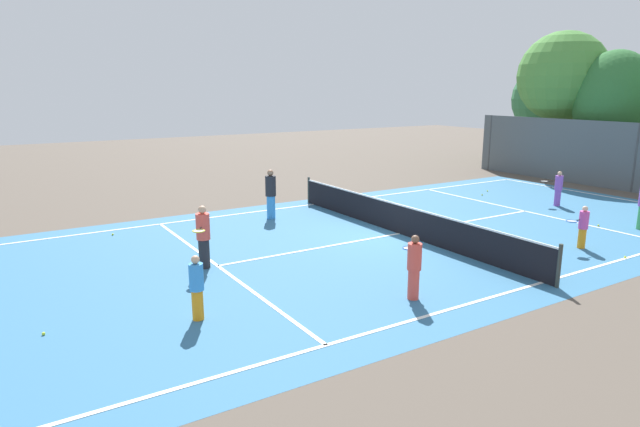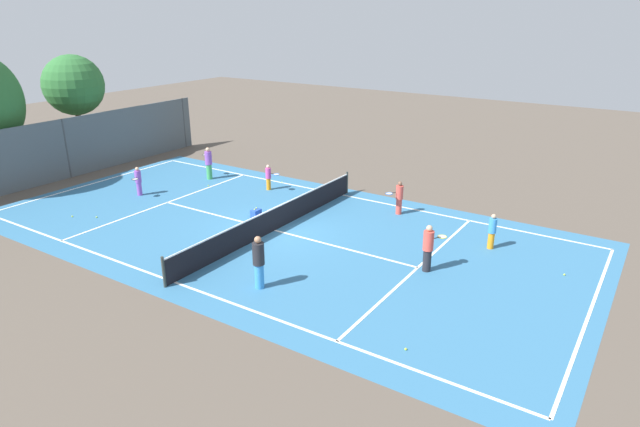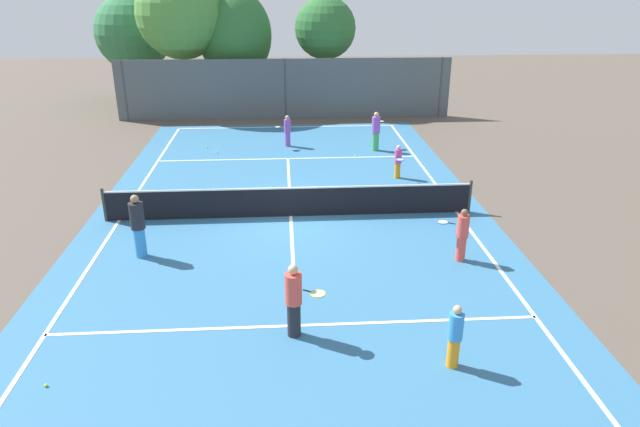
# 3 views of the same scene
# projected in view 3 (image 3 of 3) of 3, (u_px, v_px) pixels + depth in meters

# --- Properties ---
(ground_plane) EXTENTS (80.00, 80.00, 0.00)m
(ground_plane) POSITION_uv_depth(u_px,v_px,m) (291.00, 216.00, 18.86)
(ground_plane) COLOR brown
(court_surface) EXTENTS (13.00, 25.00, 0.01)m
(court_surface) POSITION_uv_depth(u_px,v_px,m) (291.00, 216.00, 18.86)
(court_surface) COLOR teal
(court_surface) RESTS_ON ground_plane
(tennis_net) EXTENTS (11.90, 0.10, 1.10)m
(tennis_net) POSITION_uv_depth(u_px,v_px,m) (291.00, 202.00, 18.67)
(tennis_net) COLOR #333833
(tennis_net) RESTS_ON ground_plane
(perimeter_fence) EXTENTS (18.00, 0.12, 3.20)m
(perimeter_fence) POSITION_uv_depth(u_px,v_px,m) (285.00, 89.00, 31.16)
(perimeter_fence) COLOR #515B60
(perimeter_fence) RESTS_ON ground_plane
(tree_0) EXTENTS (3.40, 3.40, 6.26)m
(tree_0) POSITION_uv_depth(u_px,v_px,m) (325.00, 29.00, 32.05)
(tree_0) COLOR brown
(tree_0) RESTS_ON ground_plane
(tree_1) EXTENTS (4.85, 4.85, 7.79)m
(tree_1) POSITION_uv_depth(u_px,v_px,m) (181.00, 14.00, 31.27)
(tree_1) COLOR brown
(tree_1) RESTS_ON ground_plane
(tree_2) EXTENTS (4.63, 4.63, 6.36)m
(tree_2) POSITION_uv_depth(u_px,v_px,m) (133.00, 33.00, 35.20)
(tree_2) COLOR brown
(tree_2) RESTS_ON ground_plane
(tree_3) EXTENTS (4.09, 3.60, 6.65)m
(tree_3) POSITION_uv_depth(u_px,v_px,m) (235.00, 35.00, 32.14)
(tree_3) COLOR brown
(tree_3) RESTS_ON ground_plane
(player_0) EXTENTS (0.83, 0.72, 1.43)m
(player_0) POSITION_uv_depth(u_px,v_px,m) (287.00, 130.00, 26.30)
(player_0) COLOR purple
(player_0) RESTS_ON ground_plane
(player_1) EXTENTS (0.39, 0.39, 1.83)m
(player_1) POSITION_uv_depth(u_px,v_px,m) (138.00, 226.00, 15.82)
(player_1) COLOR #388CD8
(player_1) RESTS_ON ground_plane
(player_2) EXTENTS (0.88, 0.66, 1.52)m
(player_2) POSITION_uv_depth(u_px,v_px,m) (462.00, 234.00, 15.66)
(player_2) COLOR #E54C3F
(player_2) RESTS_ON ground_plane
(player_3) EXTENTS (0.36, 0.85, 1.30)m
(player_3) POSITION_uv_depth(u_px,v_px,m) (398.00, 161.00, 22.16)
(player_3) COLOR orange
(player_3) RESTS_ON ground_plane
(player_4) EXTENTS (0.91, 0.70, 1.71)m
(player_4) POSITION_uv_depth(u_px,v_px,m) (294.00, 300.00, 12.30)
(player_4) COLOR #232328
(player_4) RESTS_ON ground_plane
(player_5) EXTENTS (0.71, 0.92, 1.74)m
(player_5) POSITION_uv_depth(u_px,v_px,m) (376.00, 131.00, 25.63)
(player_5) COLOR #3FA559
(player_5) RESTS_ON ground_plane
(player_6) EXTENTS (0.30, 0.30, 1.40)m
(player_6) POSITION_uv_depth(u_px,v_px,m) (455.00, 336.00, 11.36)
(player_6) COLOR orange
(player_6) RESTS_ON ground_plane
(ball_crate) EXTENTS (0.45, 0.30, 0.43)m
(ball_crate) POSITION_uv_depth(u_px,v_px,m) (312.00, 193.00, 20.34)
(ball_crate) COLOR blue
(ball_crate) RESTS_ON ground_plane
(tennis_ball_0) EXTENTS (0.07, 0.07, 0.07)m
(tennis_ball_0) POSITION_uv_depth(u_px,v_px,m) (217.00, 152.00, 25.54)
(tennis_ball_0) COLOR #CCE533
(tennis_ball_0) RESTS_ON ground_plane
(tennis_ball_1) EXTENTS (0.07, 0.07, 0.07)m
(tennis_ball_1) POSITION_uv_depth(u_px,v_px,m) (355.00, 155.00, 25.10)
(tennis_ball_1) COLOR #CCE533
(tennis_ball_1) RESTS_ON ground_plane
(tennis_ball_2) EXTENTS (0.07, 0.07, 0.07)m
(tennis_ball_2) POSITION_uv_depth(u_px,v_px,m) (429.00, 175.00, 22.62)
(tennis_ball_2) COLOR #CCE533
(tennis_ball_2) RESTS_ON ground_plane
(tennis_ball_4) EXTENTS (0.07, 0.07, 0.07)m
(tennis_ball_4) POSITION_uv_depth(u_px,v_px,m) (228.00, 205.00, 19.73)
(tennis_ball_4) COLOR #CCE533
(tennis_ball_4) RESTS_ON ground_plane
(tennis_ball_5) EXTENTS (0.07, 0.07, 0.07)m
(tennis_ball_5) POSITION_uv_depth(u_px,v_px,m) (46.00, 385.00, 11.03)
(tennis_ball_5) COLOR #CCE533
(tennis_ball_5) RESTS_ON ground_plane
(tennis_ball_6) EXTENTS (0.07, 0.07, 0.07)m
(tennis_ball_6) POSITION_uv_depth(u_px,v_px,m) (207.00, 147.00, 26.40)
(tennis_ball_6) COLOR #CCE533
(tennis_ball_6) RESTS_ON ground_plane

